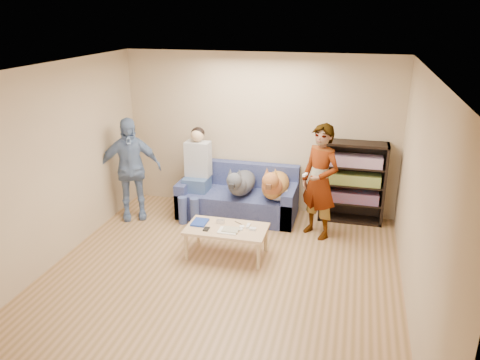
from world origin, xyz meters
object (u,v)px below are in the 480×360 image
(person_standing_right, at_px, (320,182))
(coffee_table, at_px, (227,231))
(dog_gray, at_px, (241,183))
(bookshelf, at_px, (353,180))
(person_standing_left, at_px, (130,169))
(notebook_blue, at_px, (200,222))
(person_seated, at_px, (196,170))
(camera_silver, at_px, (221,221))
(sofa, at_px, (239,199))
(dog_tan, at_px, (275,185))

(person_standing_right, distance_m, coffee_table, 1.56)
(dog_gray, xyz_separation_m, bookshelf, (1.72, 0.40, 0.05))
(person_standing_right, bearing_deg, person_standing_left, -143.05)
(notebook_blue, xyz_separation_m, person_seated, (-0.45, 1.19, 0.34))
(person_standing_left, xyz_separation_m, person_seated, (0.97, 0.39, -0.06))
(person_seated, relative_size, coffee_table, 1.34)
(dog_gray, bearing_deg, person_seated, 176.85)
(person_seated, bearing_deg, bookshelf, 8.29)
(person_standing_left, distance_m, notebook_blue, 1.68)
(notebook_blue, height_order, bookshelf, bookshelf)
(person_standing_right, relative_size, person_seated, 1.17)
(dog_gray, bearing_deg, person_standing_left, -168.46)
(coffee_table, bearing_deg, person_standing_left, 155.06)
(camera_silver, relative_size, sofa, 0.06)
(person_standing_left, bearing_deg, bookshelf, -14.77)
(dog_gray, height_order, coffee_table, dog_gray)
(camera_silver, bearing_deg, coffee_table, -45.00)
(notebook_blue, distance_m, coffee_table, 0.41)
(dog_gray, relative_size, coffee_table, 1.13)
(dog_gray, bearing_deg, notebook_blue, -104.51)
(camera_silver, xyz_separation_m, sofa, (-0.06, 1.25, -0.16))
(person_seated, bearing_deg, sofa, 10.66)
(person_standing_left, bearing_deg, notebook_blue, -56.37)
(person_seated, bearing_deg, notebook_blue, -69.21)
(notebook_blue, relative_size, bookshelf, 0.20)
(coffee_table, bearing_deg, dog_tan, 70.07)
(sofa, height_order, coffee_table, sofa)
(person_standing_right, height_order, dog_gray, person_standing_right)
(sofa, distance_m, bookshelf, 1.86)
(sofa, distance_m, coffee_table, 1.38)
(person_standing_right, distance_m, person_seated, 2.03)
(person_seated, bearing_deg, dog_gray, -3.15)
(person_seated, height_order, dog_tan, person_seated)
(dog_gray, bearing_deg, camera_silver, -90.96)
(sofa, distance_m, dog_tan, 0.73)
(coffee_table, relative_size, bookshelf, 0.85)
(notebook_blue, bearing_deg, coffee_table, -7.13)
(camera_silver, bearing_deg, person_standing_right, 32.55)
(camera_silver, distance_m, dog_gray, 1.10)
(person_standing_right, bearing_deg, sofa, -162.78)
(sofa, relative_size, dog_tan, 1.63)
(dog_tan, relative_size, coffee_table, 1.06)
(person_standing_right, height_order, camera_silver, person_standing_right)
(camera_silver, relative_size, dog_tan, 0.09)
(coffee_table, bearing_deg, sofa, 97.49)
(camera_silver, relative_size, coffee_table, 0.10)
(notebook_blue, bearing_deg, bookshelf, 37.56)
(person_seated, relative_size, dog_tan, 1.26)
(notebook_blue, distance_m, bookshelf, 2.56)
(bookshelf, bearing_deg, coffee_table, -135.29)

